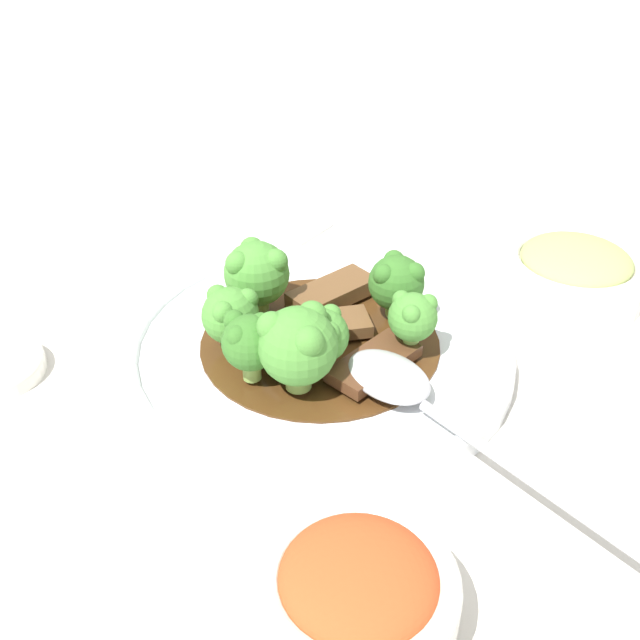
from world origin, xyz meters
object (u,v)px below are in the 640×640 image
object	(u,v)px
beef_strip_3	(334,326)
broccoli_floret_6	(230,314)
broccoli_floret_3	(247,340)
serving_spoon	(411,393)
main_plate	(320,347)
beef_strip_0	(275,345)
broccoli_floret_1	(321,334)
side_bowl_kimchi	(358,595)
broccoli_floret_2	(257,272)
side_bowl_appetizer	(574,272)
beef_strip_2	(332,293)
broccoli_floret_4	(298,344)
broccoli_floret_5	(396,282)
beef_strip_1	(375,362)
broccoli_floret_0	(413,317)

from	to	relation	value
beef_strip_3	broccoli_floret_6	world-z (taller)	broccoli_floret_6
broccoli_floret_3	serving_spoon	size ratio (longest dim) A/B	0.20
broccoli_floret_3	broccoli_floret_6	world-z (taller)	broccoli_floret_3
main_plate	beef_strip_0	bearing A→B (deg)	69.89
beef_strip_0	broccoli_floret_6	xyz separation A→B (m)	(0.03, 0.02, 0.02)
broccoli_floret_1	side_bowl_kimchi	world-z (taller)	broccoli_floret_1
broccoli_floret_2	side_bowl_kimchi	world-z (taller)	broccoli_floret_2
broccoli_floret_1	beef_strip_0	bearing A→B (deg)	16.15
serving_spoon	side_bowl_appetizer	size ratio (longest dim) A/B	2.12
broccoli_floret_1	broccoli_floret_2	world-z (taller)	broccoli_floret_2
main_plate	beef_strip_2	world-z (taller)	beef_strip_2
main_plate	beef_strip_0	distance (m)	0.04
broccoli_floret_2	broccoli_floret_6	bearing A→B (deg)	115.90
broccoli_floret_2	broccoli_floret_4	size ratio (longest dim) A/B	0.94
broccoli_floret_5	broccoli_floret_3	bearing A→B (deg)	79.74
side_bowl_kimchi	beef_strip_1	bearing A→B (deg)	-51.71
broccoli_floret_1	beef_strip_2	bearing A→B (deg)	-51.54
beef_strip_1	side_bowl_appetizer	xyz separation A→B (m)	(-0.04, -0.20, -0.00)
main_plate	serving_spoon	size ratio (longest dim) A/B	1.16
broccoli_floret_0	broccoli_floret_4	xyz separation A→B (m)	(0.03, 0.08, 0.01)
main_plate	beef_strip_1	xyz separation A→B (m)	(-0.05, -0.00, 0.01)
beef_strip_0	broccoli_floret_4	size ratio (longest dim) A/B	1.15
broccoli_floret_5	serving_spoon	bearing A→B (deg)	135.84
broccoli_floret_5	side_bowl_appetizer	distance (m)	0.16
beef_strip_1	beef_strip_3	bearing A→B (deg)	-12.40
broccoli_floret_2	broccoli_floret_3	bearing A→B (deg)	133.74
broccoli_floret_4	broccoli_floret_2	bearing A→B (deg)	-26.15
broccoli_floret_3	broccoli_floret_4	bearing A→B (deg)	-154.65
beef_strip_2	broccoli_floret_6	distance (m)	0.09
beef_strip_0	broccoli_floret_6	bearing A→B (deg)	32.54
main_plate	beef_strip_3	size ratio (longest dim) A/B	4.46
broccoli_floret_6	side_bowl_kimchi	distance (m)	0.22
beef_strip_1	broccoli_floret_3	size ratio (longest dim) A/B	1.44
broccoli_floret_0	broccoli_floret_3	bearing A→B (deg)	58.39
broccoli_floret_6	broccoli_floret_5	bearing A→B (deg)	-117.58
beef_strip_3	broccoli_floret_5	bearing A→B (deg)	-109.58
side_bowl_appetizer	main_plate	bearing A→B (deg)	66.84
broccoli_floret_2	broccoli_floret_3	distance (m)	0.08
broccoli_floret_0	side_bowl_kimchi	distance (m)	0.21
beef_strip_0	beef_strip_3	xyz separation A→B (m)	(-0.01, -0.05, 0.00)
broccoli_floret_6	broccoli_floret_2	bearing A→B (deg)	-64.10
beef_strip_2	broccoli_floret_3	xyz separation A→B (m)	(-0.02, 0.11, 0.02)
beef_strip_3	broccoli_floret_1	bearing A→B (deg)	120.85
beef_strip_0	broccoli_floret_0	xyz separation A→B (m)	(-0.07, -0.07, 0.02)
beef_strip_0	beef_strip_3	bearing A→B (deg)	-107.57
beef_strip_0	broccoli_floret_3	world-z (taller)	broccoli_floret_3
serving_spoon	broccoli_floret_4	bearing A→B (deg)	33.35
main_plate	beef_strip_1	distance (m)	0.05
beef_strip_0	beef_strip_2	world-z (taller)	beef_strip_2
broccoli_floret_1	serving_spoon	size ratio (longest dim) A/B	0.18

